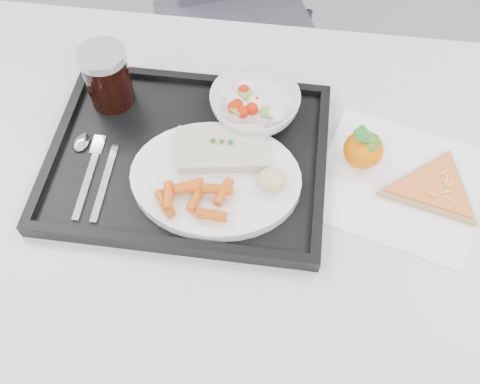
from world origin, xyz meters
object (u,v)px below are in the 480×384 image
(tangerine, at_px, (363,149))
(pizza_slice, at_px, (434,188))
(salad_bowl, at_px, (255,104))
(tray, at_px, (188,157))
(cola_glass, at_px, (107,76))
(table, at_px, (235,209))
(dinner_plate, at_px, (216,178))

(tangerine, distance_m, pizza_slice, 0.13)
(salad_bowl, xyz_separation_m, pizza_slice, (0.30, -0.11, -0.03))
(tray, height_order, cola_glass, cola_glass)
(pizza_slice, bearing_deg, tray, 178.48)
(table, xyz_separation_m, salad_bowl, (0.01, 0.15, 0.11))
(dinner_plate, relative_size, tangerine, 3.22)
(tray, relative_size, dinner_plate, 1.67)
(table, xyz_separation_m, tray, (-0.08, 0.04, 0.08))
(tangerine, bearing_deg, dinner_plate, -160.83)
(tray, bearing_deg, salad_bowl, 46.47)
(tray, height_order, pizza_slice, tray)
(dinner_plate, height_order, cola_glass, cola_glass)
(table, distance_m, salad_bowl, 0.18)
(salad_bowl, bearing_deg, dinner_plate, -106.52)
(dinner_plate, relative_size, cola_glass, 2.50)
(salad_bowl, bearing_deg, table, -95.54)
(tray, bearing_deg, table, -28.05)
(tray, height_order, salad_bowl, salad_bowl)
(salad_bowl, bearing_deg, tangerine, -20.85)
(pizza_slice, bearing_deg, table, -173.83)
(dinner_plate, xyz_separation_m, salad_bowl, (0.04, 0.15, 0.01))
(tangerine, bearing_deg, pizza_slice, -20.61)
(dinner_plate, bearing_deg, pizza_slice, 5.90)
(tray, distance_m, cola_glass, 0.20)
(tangerine, bearing_deg, salad_bowl, 159.15)
(dinner_plate, distance_m, cola_glass, 0.26)
(cola_glass, xyz_separation_m, pizza_slice, (0.55, -0.11, -0.06))
(table, distance_m, tray, 0.12)
(tray, xyz_separation_m, pizza_slice, (0.40, -0.01, 0.00))
(cola_glass, bearing_deg, tangerine, -9.28)
(table, height_order, pizza_slice, pizza_slice)
(table, bearing_deg, tray, 151.95)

